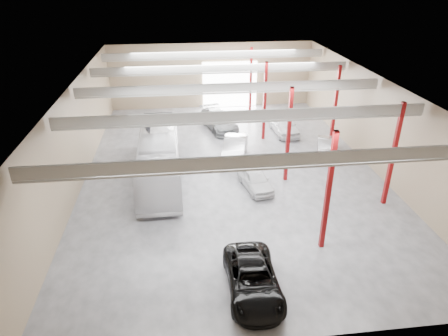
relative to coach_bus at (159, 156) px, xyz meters
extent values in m
cube|color=#4B4B50|center=(5.38, 0.43, -1.71)|extent=(22.00, 32.00, 0.01)
cube|color=#A1A19C|center=(5.38, 0.43, 5.29)|extent=(22.00, 32.00, 0.12)
cube|color=brown|center=(5.38, 16.43, 1.79)|extent=(22.00, 0.12, 7.00)
cube|color=brown|center=(5.38, -15.57, 1.79)|extent=(22.00, 0.12, 7.00)
cube|color=brown|center=(-5.62, 0.43, 1.79)|extent=(0.12, 32.00, 7.00)
cube|color=brown|center=(16.38, 0.43, 1.79)|extent=(0.12, 32.00, 7.00)
cube|color=white|center=(7.38, 16.28, 0.79)|extent=(6.00, 0.20, 5.00)
cube|color=maroon|center=(9.18, -9.57, 1.79)|extent=(0.25, 0.25, 7.00)
cube|color=maroon|center=(9.18, -1.57, 1.79)|extent=(0.25, 0.25, 7.00)
cube|color=maroon|center=(9.18, 6.43, 1.79)|extent=(0.25, 0.25, 7.00)
cube|color=maroon|center=(9.18, 13.43, 1.79)|extent=(0.25, 0.25, 7.00)
cube|color=maroon|center=(14.88, -5.57, 1.79)|extent=(0.25, 0.25, 7.00)
cube|color=maroon|center=(14.88, 4.43, 1.79)|extent=(0.25, 0.25, 7.00)
cube|color=#A5A5A0|center=(5.38, -11.57, 4.84)|extent=(21.60, 0.15, 0.60)
cube|color=#A5A5A0|center=(5.38, -11.57, 4.44)|extent=(21.60, 0.10, 0.10)
cube|color=#A5A5A0|center=(5.38, -5.57, 4.84)|extent=(21.60, 0.15, 0.60)
cube|color=#A5A5A0|center=(5.38, -5.57, 4.44)|extent=(21.60, 0.10, 0.10)
cube|color=#A5A5A0|center=(5.38, 0.43, 4.84)|extent=(21.60, 0.15, 0.60)
cube|color=#A5A5A0|center=(5.38, 0.43, 4.44)|extent=(21.60, 0.10, 0.10)
cube|color=#A5A5A0|center=(5.38, 6.43, 4.84)|extent=(21.60, 0.15, 0.60)
cube|color=#A5A5A0|center=(5.38, 6.43, 4.44)|extent=(21.60, 0.10, 0.10)
cube|color=#A5A5A0|center=(5.38, 12.43, 4.84)|extent=(21.60, 0.15, 0.60)
cube|color=#A5A5A0|center=(5.38, 12.43, 4.44)|extent=(21.60, 0.10, 0.10)
imported|color=silver|center=(0.00, 0.00, 0.00)|extent=(3.03, 12.31, 3.42)
imported|color=black|center=(4.68, -12.57, -0.97)|extent=(2.51, 5.34, 1.47)
imported|color=silver|center=(6.71, -2.57, -1.02)|extent=(2.38, 4.29, 1.38)
imported|color=#B9B8BE|center=(5.99, 2.63, -0.87)|extent=(3.02, 5.40, 1.69)
imported|color=slate|center=(5.40, 9.43, -0.86)|extent=(3.78, 6.24, 1.69)
imported|color=#A7A8AC|center=(13.68, 2.36, -1.04)|extent=(2.61, 4.28, 1.33)
imported|color=silver|center=(11.41, 7.56, -0.86)|extent=(2.20, 5.04, 1.69)
camera|label=1|loc=(1.57, -26.97, 12.41)|focal=32.00mm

